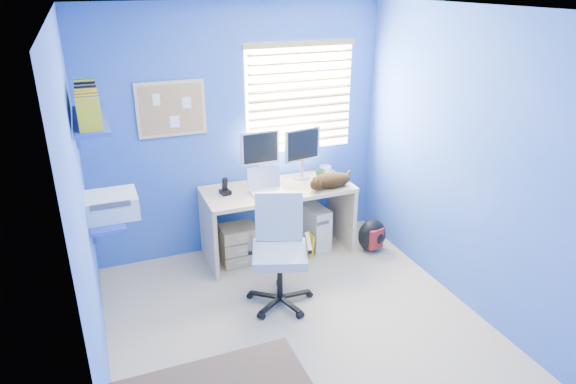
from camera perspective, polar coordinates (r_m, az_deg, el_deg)
name	(u,v)px	position (r m, az deg, el deg)	size (l,w,h in m)	color
floor	(300,329)	(4.39, 1.36, -14.93)	(3.00, 3.20, 0.00)	tan
ceiling	(304,8)	(3.48, 1.77, 19.72)	(3.00, 3.20, 0.00)	white
wall_back	(239,132)	(5.18, -5.47, 6.62)	(3.00, 0.01, 2.50)	blue
wall_front	(437,311)	(2.55, 16.18, -12.61)	(3.00, 0.01, 2.50)	blue
wall_left	(84,223)	(3.50, -21.72, -3.18)	(0.01, 3.20, 2.50)	blue
wall_right	(467,164)	(4.53, 19.30, 2.99)	(0.01, 3.20, 2.50)	blue
desk	(278,221)	(5.28, -1.12, -3.24)	(1.50, 0.65, 0.74)	tan
laptop	(268,183)	(4.95, -2.27, 1.03)	(0.33, 0.26, 0.22)	silver
monitor_left	(260,157)	(5.20, -3.16, 3.95)	(0.40, 0.12, 0.54)	silver
monitor_right	(302,153)	(5.29, 1.53, 4.33)	(0.40, 0.12, 0.54)	silver
phone	(225,186)	(4.98, -7.03, 0.67)	(0.09, 0.11, 0.17)	black
mug	(320,174)	(5.34, 3.59, 1.96)	(0.10, 0.09, 0.10)	#2C793A
cd_spindle	(325,169)	(5.54, 4.17, 2.55)	(0.13, 0.13, 0.07)	silver
cat	(331,180)	(5.13, 4.82, 1.33)	(0.41, 0.22, 0.15)	black
tower_pc	(314,225)	(5.52, 2.89, -3.72)	(0.19, 0.44, 0.45)	beige
drawer_boxes	(239,244)	(5.21, -5.52, -5.77)	(0.35, 0.28, 0.41)	tan
yellow_book	(309,245)	(5.35, 2.38, -5.87)	(0.03, 0.17, 0.24)	yellow
backpack	(372,235)	(5.48, 9.30, -4.78)	(0.30, 0.23, 0.36)	black
office_chair	(280,265)	(4.53, -0.93, -8.07)	(0.72, 0.72, 0.97)	black
window_blinds	(300,98)	(5.29, 1.38, 10.40)	(1.15, 0.05, 1.10)	white
corkboard	(171,109)	(4.95, -12.84, 8.98)	(0.64, 0.02, 0.52)	tan
wall_shelves	(98,157)	(4.13, -20.35, 3.70)	(0.42, 0.90, 1.05)	#2B40B4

